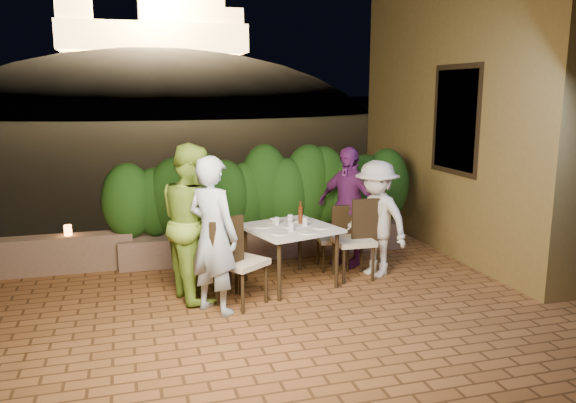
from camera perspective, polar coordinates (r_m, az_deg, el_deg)
name	(u,v)px	position (r m, az deg, el deg)	size (l,w,h in m)	color
ground	(299,316)	(6.28, 1.09, -11.56)	(400.00, 400.00, 0.00)	black
terrace_floor	(286,304)	(6.75, -0.19, -10.41)	(7.00, 6.00, 0.15)	brown
building_wall	(486,84)	(9.22, 19.45, 11.15)	(1.60, 5.00, 5.00)	olive
window_pane	(458,120)	(8.38, 16.84, 7.94)	(0.08, 1.00, 1.40)	black
window_frame	(457,120)	(8.38, 16.78, 7.94)	(0.06, 1.15, 1.55)	black
planter	(266,242)	(8.36, -2.30, -4.12)	(4.20, 0.55, 0.40)	brown
hedge	(265,192)	(8.19, -2.34, 0.94)	(4.00, 0.70, 1.10)	#194011
parapet	(48,255)	(8.19, -23.20, -5.01)	(2.20, 0.30, 0.50)	brown
hill	(159,147)	(65.94, -12.98, 5.38)	(52.00, 40.00, 22.00)	black
fortress	(153,15)	(66.13, -13.56, 17.97)	(26.00, 8.00, 8.00)	#FFCC7A
dining_table	(290,256)	(7.07, 0.23, -5.53)	(1.01, 1.01, 0.75)	white
plate_nw	(280,233)	(6.63, -0.80, -3.25)	(0.20, 0.20, 0.01)	white
plate_sw	(263,226)	(6.98, -2.60, -2.50)	(0.24, 0.24, 0.01)	white
plate_ne	(321,227)	(6.93, 3.40, -2.61)	(0.23, 0.23, 0.01)	white
plate_se	(302,220)	(7.28, 1.40, -1.93)	(0.24, 0.24, 0.01)	white
plate_centre	(292,226)	(6.97, 0.37, -2.51)	(0.24, 0.24, 0.01)	white
plate_front	(308,232)	(6.68, 2.00, -3.12)	(0.23, 0.23, 0.01)	white
glass_nw	(291,226)	(6.74, 0.33, -2.55)	(0.07, 0.07, 0.11)	silver
glass_sw	(277,221)	(7.05, -1.15, -2.00)	(0.06, 0.06, 0.10)	silver
glass_ne	(305,222)	(6.99, 1.75, -2.06)	(0.06, 0.06, 0.11)	silver
glass_se	(290,219)	(7.13, 0.23, -1.78)	(0.07, 0.07, 0.11)	silver
beer_bottle	(301,212)	(7.10, 1.28, -1.11)	(0.06, 0.06, 0.29)	#50230D
bowl	(276,220)	(7.21, -1.25, -1.94)	(0.16, 0.16, 0.04)	white
chair_left_front	(241,260)	(6.41, -4.78, -5.95)	(0.49, 0.49, 1.05)	black
chair_left_back	(218,253)	(6.86, -7.14, -5.25)	(0.44, 0.44, 0.95)	black
chair_right_front	(353,239)	(7.31, 6.66, -3.82)	(0.48, 0.48, 1.05)	black
chair_right_back	(333,237)	(7.69, 4.58, -3.65)	(0.41, 0.41, 0.88)	black
diner_blue	(213,235)	(6.13, -7.63, -3.43)	(0.64, 0.42, 1.74)	#A8C0D8
diner_green	(193,221)	(6.61, -9.61, -2.01)	(0.89, 0.69, 1.83)	#83B338
diner_white	(376,219)	(7.41, 8.96, -1.76)	(0.99, 0.57, 1.53)	silver
diner_purple	(348,206)	(7.81, 6.09, -0.50)	(0.98, 0.41, 1.66)	#6D2776
parapet_lamp	(68,230)	(8.08, -21.46, -2.74)	(0.10, 0.10, 0.14)	orange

